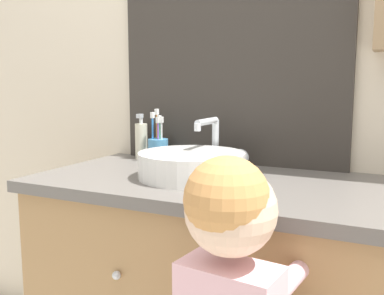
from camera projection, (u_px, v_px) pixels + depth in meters
name	position (u px, v px, depth m)	size (l,w,h in m)	color
wall_back	(300.00, 29.00, 1.43)	(3.20, 0.18, 2.50)	beige
sink_basin	(193.00, 164.00, 1.32)	(0.33, 0.38, 0.18)	white
toothbrush_holder	(158.00, 148.00, 1.60)	(0.08, 0.08, 0.20)	#4C93C6
soap_dispenser	(141.00, 140.00, 1.65)	(0.05, 0.05, 0.17)	beige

